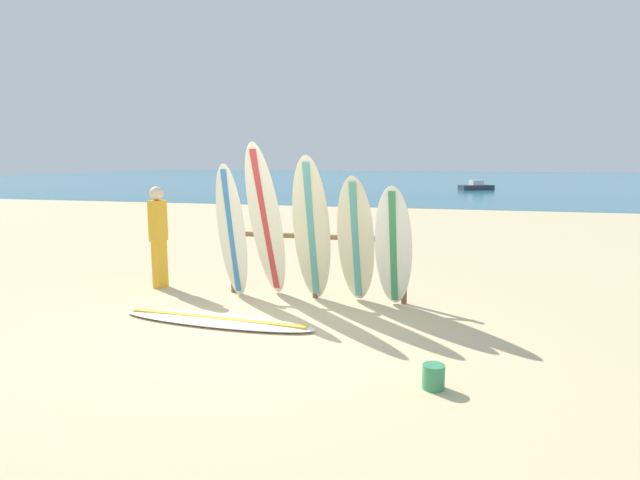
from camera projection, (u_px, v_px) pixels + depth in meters
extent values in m
plane|color=#D3BC8C|center=(247.00, 330.00, 6.82)|extent=(120.00, 120.00, 0.00)
cube|color=teal|center=(436.00, 178.00, 62.25)|extent=(120.00, 80.00, 0.01)
cylinder|color=brown|center=(233.00, 259.00, 8.69)|extent=(0.09, 0.09, 1.15)
cylinder|color=brown|center=(315.00, 263.00, 8.34)|extent=(0.09, 0.09, 1.15)
cylinder|color=brown|center=(405.00, 267.00, 7.98)|extent=(0.09, 0.09, 1.15)
cylinder|color=brown|center=(315.00, 237.00, 8.27)|extent=(2.93, 0.08, 0.08)
ellipsoid|color=silver|center=(232.00, 232.00, 8.20)|extent=(0.49, 0.55, 2.15)
cube|color=#3372B2|center=(232.00, 232.00, 8.20)|extent=(0.11, 0.50, 1.98)
ellipsoid|color=silver|center=(266.00, 223.00, 8.12)|extent=(0.56, 1.03, 2.47)
cube|color=#B73338|center=(266.00, 223.00, 8.12)|extent=(0.13, 0.95, 2.28)
ellipsoid|color=beige|center=(312.00, 231.00, 7.88)|extent=(0.60, 0.84, 2.28)
cube|color=teal|center=(312.00, 231.00, 7.88)|extent=(0.14, 0.77, 2.10)
ellipsoid|color=beige|center=(356.00, 241.00, 7.82)|extent=(0.57, 0.81, 1.99)
cube|color=teal|center=(356.00, 241.00, 7.82)|extent=(0.11, 0.75, 1.84)
ellipsoid|color=white|center=(394.00, 248.00, 7.56)|extent=(0.55, 0.85, 1.87)
cube|color=#388C59|center=(394.00, 248.00, 7.56)|extent=(0.11, 0.80, 1.73)
ellipsoid|color=white|center=(216.00, 320.00, 7.13)|extent=(2.87, 0.74, 0.07)
cube|color=gold|center=(216.00, 320.00, 7.13)|extent=(2.62, 0.25, 0.08)
cube|color=gold|center=(160.00, 264.00, 9.05)|extent=(0.19, 0.25, 0.82)
cube|color=gold|center=(158.00, 221.00, 8.93)|extent=(0.23, 0.31, 0.69)
sphere|color=beige|center=(157.00, 193.00, 8.86)|extent=(0.24, 0.24, 0.24)
cube|color=#333842|center=(476.00, 187.00, 38.48)|extent=(2.63, 1.99, 0.35)
cube|color=silver|center=(476.00, 183.00, 38.43)|extent=(1.10, 1.02, 0.36)
cylinder|color=#388C59|center=(433.00, 377.00, 5.06)|extent=(0.22, 0.22, 0.24)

